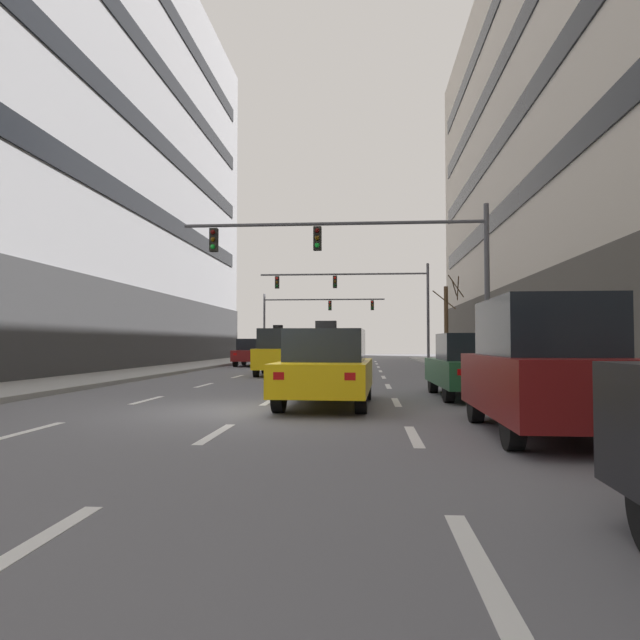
{
  "coord_description": "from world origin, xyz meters",
  "views": [
    {
      "loc": [
        2.33,
        -11.82,
        1.41
      ],
      "look_at": [
        0.53,
        10.66,
        2.31
      ],
      "focal_mm": 32.26,
      "sensor_mm": 36.0,
      "label": 1
    }
  ],
  "objects": [
    {
      "name": "ground_plane",
      "position": [
        0.0,
        0.0,
        0.0
      ],
      "size": [
        120.0,
        120.0,
        0.0
      ],
      "primitive_type": "plane",
      "color": "slate"
    },
    {
      "name": "lane_stripe_l1_s3",
      "position": [
        -3.05,
        -3.0,
        0.0
      ],
      "size": [
        0.16,
        2.0,
        0.01
      ],
      "primitive_type": "cube",
      "color": "silver",
      "rests_on": "ground"
    },
    {
      "name": "lane_stripe_l1_s4",
      "position": [
        -3.05,
        2.0,
        0.0
      ],
      "size": [
        0.16,
        2.0,
        0.01
      ],
      "primitive_type": "cube",
      "color": "silver",
      "rests_on": "ground"
    },
    {
      "name": "lane_stripe_l1_s5",
      "position": [
        -3.05,
        7.0,
        0.0
      ],
      "size": [
        0.16,
        2.0,
        0.01
      ],
      "primitive_type": "cube",
      "color": "silver",
      "rests_on": "ground"
    },
    {
      "name": "lane_stripe_l1_s6",
      "position": [
        -3.05,
        12.0,
        0.0
      ],
      "size": [
        0.16,
        2.0,
        0.01
      ],
      "primitive_type": "cube",
      "color": "silver",
      "rests_on": "ground"
    },
    {
      "name": "lane_stripe_l1_s7",
      "position": [
        -3.05,
        17.0,
        0.0
      ],
      "size": [
        0.16,
        2.0,
        0.01
      ],
      "primitive_type": "cube",
      "color": "silver",
      "rests_on": "ground"
    },
    {
      "name": "lane_stripe_l1_s8",
      "position": [
        -3.05,
        22.0,
        0.0
      ],
      "size": [
        0.16,
        2.0,
        0.01
      ],
      "primitive_type": "cube",
      "color": "silver",
      "rests_on": "ground"
    },
    {
      "name": "lane_stripe_l1_s9",
      "position": [
        -3.05,
        27.0,
        0.0
      ],
      "size": [
        0.16,
        2.0,
        0.01
      ],
      "primitive_type": "cube",
      "color": "silver",
      "rests_on": "ground"
    },
    {
      "name": "lane_stripe_l1_s10",
      "position": [
        -3.05,
        32.0,
        0.0
      ],
      "size": [
        0.16,
        2.0,
        0.01
      ],
      "primitive_type": "cube",
      "color": "silver",
      "rests_on": "ground"
    },
    {
      "name": "lane_stripe_l2_s2",
      "position": [
        0.0,
        -8.0,
        0.0
      ],
      "size": [
        0.16,
        2.0,
        0.01
      ],
      "primitive_type": "cube",
      "color": "silver",
      "rests_on": "ground"
    },
    {
      "name": "lane_stripe_l2_s3",
      "position": [
        0.0,
        -3.0,
        0.0
      ],
      "size": [
        0.16,
        2.0,
        0.01
      ],
      "primitive_type": "cube",
      "color": "silver",
      "rests_on": "ground"
    },
    {
      "name": "lane_stripe_l2_s4",
      "position": [
        0.0,
        2.0,
        0.0
      ],
      "size": [
        0.16,
        2.0,
        0.01
      ],
      "primitive_type": "cube",
      "color": "silver",
      "rests_on": "ground"
    },
    {
      "name": "lane_stripe_l2_s5",
      "position": [
        0.0,
        7.0,
        0.0
      ],
      "size": [
        0.16,
        2.0,
        0.01
      ],
      "primitive_type": "cube",
      "color": "silver",
      "rests_on": "ground"
    },
    {
      "name": "lane_stripe_l2_s6",
      "position": [
        0.0,
        12.0,
        0.0
      ],
      "size": [
        0.16,
        2.0,
        0.01
      ],
      "primitive_type": "cube",
      "color": "silver",
      "rests_on": "ground"
    },
    {
      "name": "lane_stripe_l2_s7",
      "position": [
        0.0,
        17.0,
        0.0
      ],
      "size": [
        0.16,
        2.0,
        0.01
      ],
      "primitive_type": "cube",
      "color": "silver",
      "rests_on": "ground"
    },
    {
      "name": "lane_stripe_l2_s8",
      "position": [
        0.0,
        22.0,
        0.0
      ],
      "size": [
        0.16,
        2.0,
        0.01
      ],
      "primitive_type": "cube",
      "color": "silver",
      "rests_on": "ground"
    },
    {
      "name": "lane_stripe_l2_s9",
      "position": [
        0.0,
        27.0,
        0.0
      ],
      "size": [
        0.16,
        2.0,
        0.01
      ],
      "primitive_type": "cube",
      "color": "silver",
      "rests_on": "ground"
    },
    {
      "name": "lane_stripe_l2_s10",
      "position": [
        0.0,
        32.0,
        0.0
      ],
      "size": [
        0.16,
        2.0,
        0.01
      ],
      "primitive_type": "cube",
      "color": "silver",
      "rests_on": "ground"
    },
    {
      "name": "lane_stripe_l3_s2",
      "position": [
        3.05,
        -8.0,
        0.0
      ],
      "size": [
        0.16,
        2.0,
        0.01
      ],
      "primitive_type": "cube",
      "color": "silver",
      "rests_on": "ground"
    },
    {
      "name": "lane_stripe_l3_s3",
      "position": [
        3.05,
        -3.0,
        0.0
      ],
      "size": [
        0.16,
        2.0,
        0.01
      ],
      "primitive_type": "cube",
      "color": "silver",
      "rests_on": "ground"
    },
    {
      "name": "lane_stripe_l3_s4",
      "position": [
        3.05,
        2.0,
        0.0
      ],
      "size": [
        0.16,
        2.0,
        0.01
      ],
      "primitive_type": "cube",
      "color": "silver",
      "rests_on": "ground"
    },
    {
      "name": "lane_stripe_l3_s5",
      "position": [
        3.05,
        7.0,
        0.0
      ],
      "size": [
        0.16,
        2.0,
        0.01
      ],
      "primitive_type": "cube",
      "color": "silver",
      "rests_on": "ground"
    },
    {
      "name": "lane_stripe_l3_s6",
      "position": [
        3.05,
        12.0,
        0.0
      ],
      "size": [
        0.16,
        2.0,
        0.01
      ],
      "primitive_type": "cube",
      "color": "silver",
      "rests_on": "ground"
    },
    {
      "name": "lane_stripe_l3_s7",
      "position": [
        3.05,
        17.0,
        0.0
      ],
      "size": [
        0.16,
        2.0,
        0.01
      ],
      "primitive_type": "cube",
      "color": "silver",
      "rests_on": "ground"
    },
    {
      "name": "lane_stripe_l3_s8",
      "position": [
        3.05,
        22.0,
        0.0
      ],
      "size": [
        0.16,
        2.0,
        0.01
      ],
      "primitive_type": "cube",
      "color": "silver",
      "rests_on": "ground"
    },
    {
      "name": "lane_stripe_l3_s9",
      "position": [
        3.05,
        27.0,
        0.0
      ],
      "size": [
        0.16,
        2.0,
        0.01
      ],
      "primitive_type": "cube",
      "color": "silver",
      "rests_on": "ground"
    },
    {
      "name": "lane_stripe_l3_s10",
      "position": [
        3.05,
        32.0,
        0.0
      ],
      "size": [
        0.16,
        2.0,
        0.01
      ],
      "primitive_type": "cube",
      "color": "silver",
      "rests_on": "ground"
    },
    {
      "name": "taxi_driving_0",
      "position": [
        1.45,
        1.06,
        0.85
      ],
      "size": [
        2.08,
        4.64,
        1.9
      ],
      "color": "black",
      "rests_on": "ground"
    },
    {
      "name": "car_driving_1",
      "position": [
        -4.58,
        22.9,
        0.82
      ],
      "size": [
        1.96,
        4.47,
        1.66
      ],
      "color": "black",
      "rests_on": "ground"
    },
    {
      "name": "taxi_driving_2",
      "position": [
        -1.49,
        12.99,
        1.01
      ],
      "size": [
        1.92,
        4.25,
        2.19
      ],
      "color": "black",
      "rests_on": "ground"
    },
    {
      "name": "car_parked_1",
      "position": [
        5.05,
        -2.73,
        1.04
      ],
      "size": [
        1.84,
        4.35,
        2.1
      ],
      "color": "black",
      "rests_on": "ground"
    },
    {
      "name": "car_parked_2",
      "position": [
        5.05,
        3.28,
        0.81
      ],
      "size": [
        1.93,
        4.44,
        1.65
      ],
      "color": "black",
      "rests_on": "ground"
    },
    {
      "name": "traffic_signal_0",
      "position": [
        2.61,
        8.25,
        4.49
      ],
      "size": [
        10.75,
        0.35,
        6.09
      ],
      "color": "#4C4C51",
      "rests_on": "sidewalk_right"
    },
    {
      "name": "traffic_signal_1",
      "position": [
        2.46,
        27.09,
        4.86
      ],
      "size": [
        11.47,
        0.35,
        6.63
      ],
      "color": "#4C4C51",
      "rests_on": "sidewalk_right"
    },
    {
      "name": "traffic_signal_2",
      "position": [
        -2.56,
        37.6,
        4.15
      ],
      "size": [
        10.52,
        0.34,
        5.55
      ],
      "color": "#4C4C51",
      "rests_on": "sidewalk_left"
    },
    {
      "name": "street_tree_0",
      "position": [
        7.5,
        25.42,
        2.79
      ],
      "size": [
        2.07,
        1.85,
        5.52
      ],
      "color": "#4C3823",
      "rests_on": "sidewalk_right"
    },
    {
      "name": "pedestrian_1",
      "position": [
        8.74,
        5.45,
        1.1
      ],
      "size": [
        0.31,
        0.5,
        1.66
      ],
      "color": "black",
      "rests_on": "sidewalk_right"
    }
  ]
}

